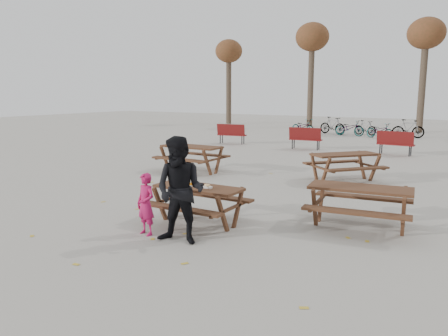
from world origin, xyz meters
The scene contains 14 objects.
ground centered at (0.00, 0.00, 0.00)m, with size 80.00×80.00×0.00m, color gray.
main_picnic_table centered at (0.00, 0.00, 0.59)m, with size 1.80×1.45×0.78m.
food_tray centered at (0.25, -0.04, 0.79)m, with size 0.18×0.11×0.04m, color white.
bread_roll centered at (0.25, -0.04, 0.83)m, with size 0.14×0.06×0.05m, color tan.
soda_bottle centered at (-0.12, -0.09, 0.85)m, with size 0.07×0.07×0.17m.
child centered at (-0.45, -1.07, 0.58)m, with size 0.43×0.28×1.17m, color #B81754.
adult centered at (0.38, -1.11, 0.95)m, with size 0.92×0.72×1.90m, color black.
picnic_table_east centered at (2.87, 1.37, 0.42)m, with size 1.93×1.56×0.83m, color #392015, non-canonical shape.
picnic_table_north centered at (-3.50, 4.72, 0.44)m, with size 2.05×1.65×0.88m, color #392015, non-canonical shape.
picnic_table_far centered at (1.33, 5.76, 0.42)m, with size 1.97×1.59×0.85m, color #392015, non-canonical shape.
park_bench_row centered at (-0.54, 12.64, 0.52)m, with size 13.07×1.62×1.03m.
bicycle_row centered at (-2.19, 19.86, 0.50)m, with size 7.95×2.84×1.09m.
tree_row centered at (0.90, 25.15, 6.19)m, with size 32.17×3.52×8.26m.
fallen_leaves centered at (0.50, 2.50, 0.00)m, with size 11.00×11.00×0.01m, color gold, non-canonical shape.
Camera 1 is at (4.86, -7.07, 2.64)m, focal length 35.00 mm.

